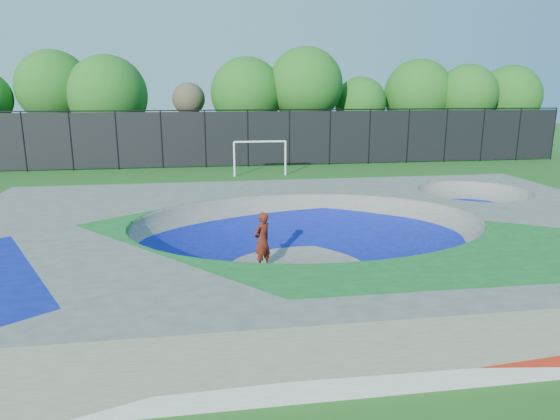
{
  "coord_description": "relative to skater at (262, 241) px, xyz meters",
  "views": [
    {
      "loc": [
        -3.13,
        -14.61,
        5.43
      ],
      "look_at": [
        -0.44,
        3.0,
        1.1
      ],
      "focal_mm": 32.0,
      "sensor_mm": 36.0,
      "label": 1
    }
  ],
  "objects": [
    {
      "name": "ground",
      "position": [
        1.46,
        0.06,
        -0.9
      ],
      "size": [
        120.0,
        120.0,
        0.0
      ],
      "primitive_type": "plane",
      "color": "#1D5718",
      "rests_on": "ground"
    },
    {
      "name": "soccer_goal",
      "position": [
        1.86,
        16.97,
        0.67
      ],
      "size": [
        3.41,
        0.12,
        2.25
      ],
      "color": "white",
      "rests_on": "ground"
    },
    {
      "name": "skater",
      "position": [
        0.0,
        0.0,
        0.0
      ],
      "size": [
        0.78,
        0.76,
        1.8
      ],
      "primitive_type": "imported",
      "rotation": [
        0.0,
        0.0,
        3.87
      ],
      "color": "#B02C0E",
      "rests_on": "ground"
    },
    {
      "name": "fence",
      "position": [
        1.46,
        21.06,
        1.2
      ],
      "size": [
        48.09,
        0.09,
        4.04
      ],
      "color": "black",
      "rests_on": "ground"
    },
    {
      "name": "skate_deck",
      "position": [
        1.46,
        0.06,
        -0.15
      ],
      "size": [
        22.0,
        14.0,
        1.5
      ],
      "primitive_type": "cube",
      "color": "gray",
      "rests_on": "ground"
    },
    {
      "name": "skateboard",
      "position": [
        0.0,
        0.0,
        -0.87
      ],
      "size": [
        0.75,
        0.65,
        0.05
      ],
      "primitive_type": "cube",
      "rotation": [
        0.0,
        0.0,
        0.66
      ],
      "color": "black",
      "rests_on": "ground"
    },
    {
      "name": "treeline",
      "position": [
        2.36,
        26.0,
        4.23
      ],
      "size": [
        52.26,
        7.46,
        8.68
      ],
      "color": "#412920",
      "rests_on": "ground"
    }
  ]
}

